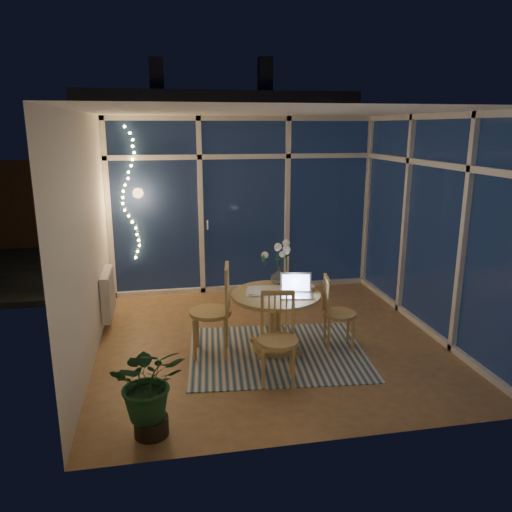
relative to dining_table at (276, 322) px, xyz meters
name	(u,v)px	position (x,y,z in m)	size (l,w,h in m)	color
floor	(272,340)	(0.02, 0.27, -0.34)	(4.00, 4.00, 0.00)	brown
ceiling	(274,112)	(0.02, 0.27, 2.26)	(4.00, 4.00, 0.00)	white
wall_back	(244,206)	(0.02, 2.27, 0.96)	(4.00, 0.04, 2.60)	white
wall_front	(332,287)	(0.02, -1.73, 0.96)	(4.00, 0.04, 2.60)	white
wall_left	(87,240)	(-1.98, 0.27, 0.96)	(0.04, 4.00, 2.60)	white
wall_right	(437,226)	(2.02, 0.27, 0.96)	(0.04, 4.00, 2.60)	white
window_wall_back	(244,206)	(0.02, 2.23, 0.96)	(4.00, 0.10, 2.60)	silver
window_wall_right	(434,226)	(1.98, 0.27, 0.96)	(0.10, 4.00, 2.60)	silver
radiator	(108,293)	(-1.92, 1.17, 0.06)	(0.10, 0.70, 0.58)	silver
fairy_lights	(130,194)	(-1.63, 2.15, 1.19)	(0.24, 0.10, 1.85)	#FFD666
garden_patio	(245,247)	(0.52, 5.27, -0.40)	(12.00, 6.00, 0.10)	black
garden_fence	(218,200)	(0.02, 5.77, 0.56)	(11.00, 0.08, 1.80)	#312212
neighbour_roof	(216,136)	(0.32, 8.77, 1.86)	(7.00, 3.00, 2.20)	#34373F
garden_shrubs	(187,242)	(-0.78, 3.67, 0.11)	(0.90, 0.90, 0.90)	black
rug	(277,353)	(0.00, -0.10, -0.33)	(1.95, 1.56, 0.01)	beige
dining_table	(276,322)	(0.00, 0.00, 0.00)	(0.98, 0.98, 0.67)	#AC8C4D
chair_left	(210,310)	(-0.72, 0.02, 0.18)	(0.48, 0.48, 1.04)	#AC8C4D
chair_right	(339,312)	(0.72, -0.08, 0.09)	(0.40, 0.40, 0.86)	#AC8C4D
chair_front	(278,339)	(-0.14, -0.71, 0.12)	(0.42, 0.42, 0.91)	#AC8C4D
laptop	(297,285)	(0.20, -0.14, 0.46)	(0.34, 0.29, 0.25)	silver
flower_vase	(279,276)	(0.11, 0.30, 0.44)	(0.20, 0.20, 0.21)	silver
bowl	(308,288)	(0.39, 0.07, 0.35)	(0.15, 0.15, 0.04)	silver
newspapers	(267,291)	(-0.09, 0.05, 0.35)	(0.39, 0.30, 0.02)	silver
phone	(288,297)	(0.10, -0.16, 0.34)	(0.12, 0.06, 0.01)	black
potted_plant	(149,393)	(-1.35, -1.38, 0.04)	(0.54, 0.47, 0.76)	#184421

